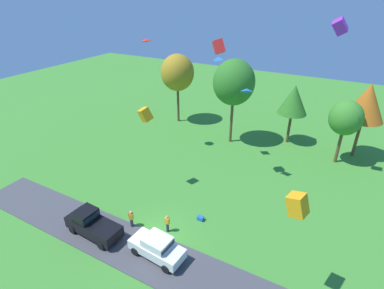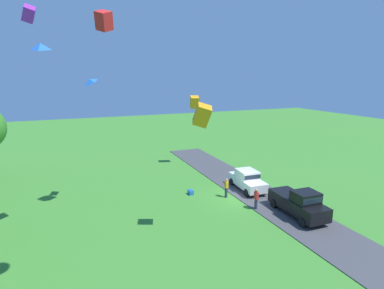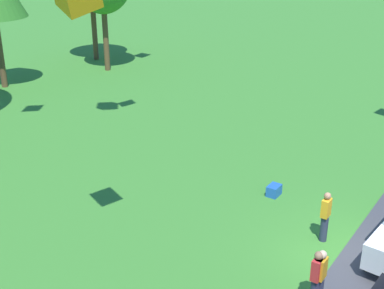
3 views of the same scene
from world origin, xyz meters
name	(u,v)px [view 1 (image 1 of 3)]	position (x,y,z in m)	size (l,w,h in m)	color
ground_plane	(158,236)	(0.00, 0.00, 0.00)	(120.00, 120.00, 0.00)	#3D842D
pavement_strip	(143,252)	(0.00, -2.03, 0.03)	(36.00, 4.40, 0.06)	#424247
car_pickup_near_entrance	(92,224)	(-4.94, -2.34, 1.11)	(5.09, 2.25, 2.14)	black
car_sedan_by_flagpole	(157,246)	(1.22, -1.76, 1.04)	(4.53, 2.23, 1.84)	white
person_watching_sky	(167,223)	(0.44, 0.90, 0.88)	(0.36, 0.24, 1.71)	#2D334C
person_beside_suv	(131,218)	(-2.68, -0.05, 0.88)	(0.36, 0.24, 1.71)	#2D334C
person_on_lawn	(131,219)	(-2.58, -0.12, 0.88)	(0.36, 0.24, 1.71)	#2D334C
tree_center_back	(177,73)	(-11.22, 22.16, 7.59)	(4.88, 4.88, 10.30)	brown
tree_lone_near	(234,83)	(-1.37, 19.41, 8.15)	(5.24, 5.24, 11.06)	brown
tree_far_left	(294,100)	(5.48, 22.94, 5.97)	(3.73, 3.73, 7.88)	brown
tree_left_of_center	(346,118)	(11.78, 20.39, 5.65)	(3.64, 3.64, 7.69)	brown
tree_far_right	(367,102)	(13.50, 23.04, 6.98)	(4.35, 4.35, 9.19)	brown
cooler_box	(201,218)	(2.26, 3.51, 0.20)	(0.56, 0.40, 0.40)	blue
kite_box_mid_center	(340,26)	(9.52, 15.46, 15.58)	(0.88, 0.88, 1.23)	purple
kite_delta_trailing_tail	(146,40)	(-9.34, 12.62, 13.51)	(1.17, 1.17, 0.29)	red
kite_box_near_flag	(145,115)	(-4.76, 5.67, 8.07)	(0.86, 0.86, 1.20)	orange
kite_diamond_low_drifter	(247,90)	(2.96, 11.43, 10.01)	(0.95, 0.87, 0.30)	blue
kite_box_over_trees	(219,47)	(0.33, 10.44, 13.90)	(0.83, 0.83, 1.16)	red
kite_diamond_high_left	(218,58)	(-1.38, 14.23, 12.01)	(0.83, 0.98, 0.37)	blue
kite_box_topmost	(298,205)	(10.33, -0.30, 7.53)	(0.91, 0.91, 1.27)	orange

